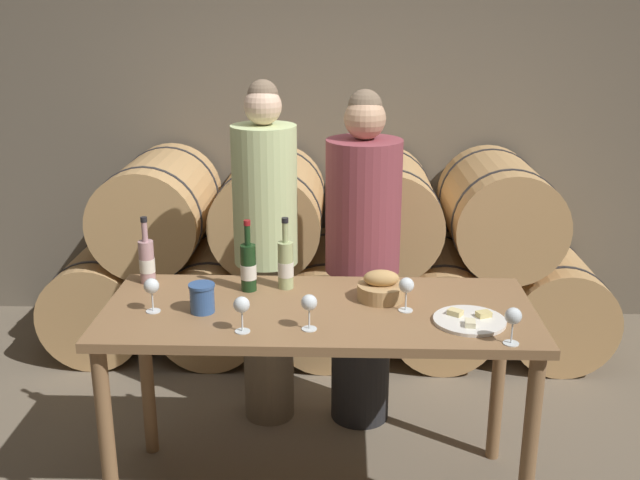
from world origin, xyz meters
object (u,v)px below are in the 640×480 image
person_right (362,262)px  wine_bottle_white (286,264)px  wine_bottle_rose (147,261)px  wine_glass_far_left (152,287)px  wine_glass_left (242,306)px  bread_basket (381,288)px  wine_glass_center (309,304)px  cheese_plate (469,320)px  wine_bottle_red (248,267)px  blue_crock (202,297)px  person_left (266,254)px  wine_glass_far_right (513,318)px  wine_glass_right (406,287)px  tasting_table (319,333)px

person_right → wine_bottle_white: person_right is taller
person_right → wine_bottle_rose: (-0.98, -0.40, 0.14)m
wine_glass_far_left → wine_glass_left: (0.39, -0.18, 0.00)m
wine_bottle_rose → bread_basket: bearing=-8.9°
wine_glass_far_left → wine_glass_center: size_ratio=1.00×
cheese_plate → wine_glass_left: (-0.89, -0.12, 0.10)m
wine_bottle_red → blue_crock: bearing=-123.2°
bread_basket → person_left: bearing=134.1°
wine_bottle_red → bread_basket: wine_bottle_red is taller
wine_glass_far_right → wine_glass_far_left: bearing=169.7°
bread_basket → wine_glass_left: bearing=-147.7°
wine_glass_far_left → wine_glass_right: size_ratio=1.00×
person_left → blue_crock: bearing=-104.5°
blue_crock → bread_basket: 0.76m
wine_bottle_white → wine_glass_far_left: bearing=-151.7°
wine_bottle_white → wine_glass_left: size_ratio=2.24×
bread_basket → wine_glass_center: size_ratio=1.40×
bread_basket → wine_glass_right: size_ratio=1.40×
wine_bottle_red → wine_glass_right: (0.68, -0.21, -0.00)m
wine_bottle_rose → cheese_plate: (1.39, -0.40, -0.10)m
wine_bottle_red → wine_glass_far_left: bearing=-145.6°
wine_glass_center → wine_glass_far_right: size_ratio=1.00×
person_right → cheese_plate: (0.41, -0.80, 0.04)m
wine_glass_left → wine_glass_center: same height
blue_crock → cheese_plate: (1.08, -0.07, -0.06)m
wine_bottle_white → wine_glass_center: (0.12, -0.44, -0.00)m
wine_glass_right → blue_crock: bearing=-177.4°
wine_bottle_red → wine_glass_far_right: (1.05, -0.51, -0.00)m
wine_bottle_rose → person_left: bearing=39.0°
wine_bottle_white → blue_crock: bearing=-139.0°
wine_bottle_red → bread_basket: bearing=-8.4°
wine_bottle_rose → cheese_plate: size_ratio=1.07×
tasting_table → cheese_plate: 0.63m
person_right → wine_glass_center: size_ratio=11.94×
cheese_plate → wine_glass_far_left: bearing=177.1°
wine_bottle_red → wine_glass_right: bearing=-17.2°
tasting_table → wine_bottle_white: (-0.15, 0.22, 0.23)m
person_right → blue_crock: 1.00m
wine_bottle_rose → wine_glass_far_left: 0.35m
bread_basket → cheese_plate: bearing=-34.0°
bread_basket → blue_crock: bearing=-167.7°
person_left → wine_glass_far_left: (-0.39, -0.73, 0.11)m
tasting_table → wine_glass_far_left: wine_glass_far_left is taller
tasting_table → wine_glass_far_left: (-0.68, -0.06, 0.22)m
person_right → wine_bottle_rose: bearing=-157.7°
person_right → wine_glass_center: bearing=-104.4°
wine_glass_left → wine_bottle_white: bearing=74.0°
tasting_table → person_left: person_left is taller
person_right → wine_bottle_rose: size_ratio=5.62×
wine_bottle_red → wine_glass_far_left: (-0.37, -0.25, -0.00)m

